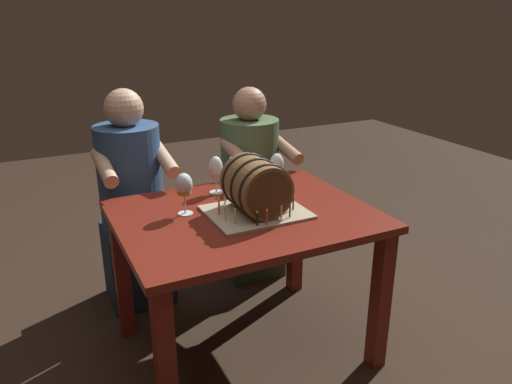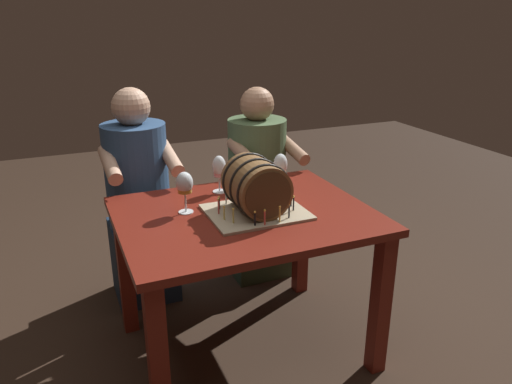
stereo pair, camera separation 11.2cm
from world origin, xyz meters
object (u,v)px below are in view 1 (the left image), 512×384
object	(u,v)px
person_seated_right	(250,192)
wine_glass_white	(277,166)
person_seated_left	(133,208)
wine_glass_rose	(216,169)
wine_glass_amber	(184,186)
dining_table	(245,237)
menu_card	(241,172)
barrel_cake	(256,188)
wine_glass_empty	(244,167)

from	to	relation	value
person_seated_right	wine_glass_white	bearing A→B (deg)	-99.04
wine_glass_white	person_seated_left	distance (m)	0.83
wine_glass_rose	person_seated_right	bearing A→B (deg)	46.60
wine_glass_amber	person_seated_right	distance (m)	0.88
dining_table	wine_glass_white	world-z (taller)	wine_glass_white
person_seated_right	menu_card	bearing A→B (deg)	-121.44
barrel_cake	menu_card	world-z (taller)	barrel_cake
wine_glass_rose	wine_glass_amber	size ratio (longest dim) A/B	0.98
barrel_cake	wine_glass_white	xyz separation A→B (m)	(0.23, 0.24, 0.00)
wine_glass_white	menu_card	bearing A→B (deg)	146.74
barrel_cake	person_seated_left	world-z (taller)	person_seated_left
barrel_cake	wine_glass_rose	world-z (taller)	barrel_cake
dining_table	barrel_cake	xyz separation A→B (m)	(0.04, -0.03, 0.24)
wine_glass_empty	person_seated_right	size ratio (longest dim) A/B	0.14
wine_glass_rose	barrel_cake	bearing A→B (deg)	-79.63
dining_table	person_seated_right	xyz separation A→B (m)	(0.35, 0.68, -0.06)
dining_table	wine_glass_amber	xyz separation A→B (m)	(-0.24, 0.10, 0.25)
wine_glass_amber	person_seated_left	size ratio (longest dim) A/B	0.16
dining_table	wine_glass_empty	bearing A→B (deg)	64.85
wine_glass_empty	menu_card	world-z (taller)	wine_glass_empty
dining_table	wine_glass_rose	distance (m)	0.38
wine_glass_amber	person_seated_left	world-z (taller)	person_seated_left
dining_table	wine_glass_empty	world-z (taller)	wine_glass_empty
person_seated_left	wine_glass_empty	bearing A→B (deg)	-40.07
wine_glass_rose	wine_glass_empty	world-z (taller)	wine_glass_rose
menu_card	person_seated_right	world-z (taller)	person_seated_right
wine_glass_rose	person_seated_left	distance (m)	0.59
barrel_cake	wine_glass_empty	world-z (taller)	barrel_cake
wine_glass_empty	wine_glass_white	bearing A→B (deg)	-22.57
wine_glass_empty	person_seated_left	size ratio (longest dim) A/B	0.14
wine_glass_empty	person_seated_right	xyz separation A→B (m)	(0.22, 0.40, -0.30)
dining_table	wine_glass_empty	size ratio (longest dim) A/B	6.70
wine_glass_rose	wine_glass_white	distance (m)	0.30
wine_glass_white	person_seated_left	size ratio (longest dim) A/B	0.15
barrel_cake	wine_glass_amber	distance (m)	0.31
menu_card	person_seated_left	size ratio (longest dim) A/B	0.13
barrel_cake	menu_card	size ratio (longest dim) A/B	2.64
menu_card	person_seated_left	xyz separation A→B (m)	(-0.48, 0.37, -0.25)
menu_card	person_seated_right	size ratio (longest dim) A/B	0.14
wine_glass_empty	wine_glass_amber	bearing A→B (deg)	-154.67
wine_glass_amber	wine_glass_rose	bearing A→B (deg)	40.31
barrel_cake	wine_glass_empty	xyz separation A→B (m)	(0.09, 0.31, -0.00)
wine_glass_rose	person_seated_right	size ratio (longest dim) A/B	0.16
dining_table	wine_glass_rose	bearing A→B (deg)	93.23
barrel_cake	wine_glass_white	size ratio (longest dim) A/B	2.33
barrel_cake	person_seated_left	xyz separation A→B (m)	(-0.39, 0.71, -0.28)
wine_glass_amber	menu_card	distance (m)	0.43
wine_glass_rose	menu_card	bearing A→B (deg)	8.73
menu_card	dining_table	bearing A→B (deg)	-106.94
barrel_cake	wine_glass_white	bearing A→B (deg)	46.17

